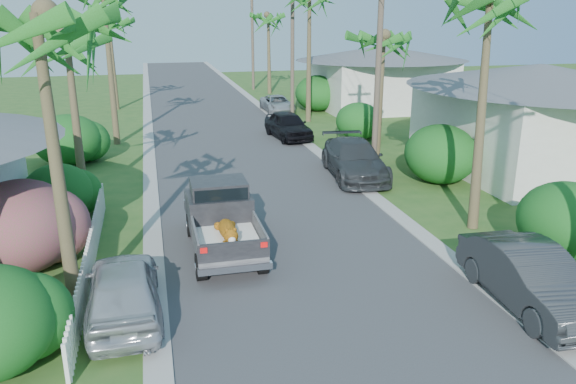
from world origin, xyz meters
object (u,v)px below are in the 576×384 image
object	(u,v)px
palm_l_b	(66,37)
palm_l_d	(109,20)
palm_l_a	(37,15)
utility_pole_c	(292,49)
parked_car_rn	(530,278)
parked_car_ln	(123,290)
parked_car_rd	(278,104)
house_right_near	(535,122)
palm_r_d	(268,15)
utility_pole_b	(378,71)
palm_r_b	(383,36)
house_right_far	(381,80)
parked_car_rm	(354,160)
parked_car_rf	(288,125)
pickup_truck	(221,215)
utility_pole_d	(253,39)

from	to	relation	value
palm_l_b	palm_l_d	bearing A→B (deg)	89.22
palm_l_a	utility_pole_c	xyz separation A→B (m)	(11.80, 25.00, -2.33)
parked_car_rn	palm_l_b	xyz separation A→B (m)	(-11.52, 11.29, 5.39)
parked_car_ln	palm_l_d	world-z (taller)	palm_l_d
parked_car_rd	house_right_near	size ratio (longest dim) A/B	0.47
palm_l_b	palm_l_d	distance (m)	22.00
palm_l_d	palm_r_d	xyz separation A→B (m)	(13.00, 6.00, 0.29)
palm_r_d	utility_pole_b	world-z (taller)	utility_pole_b
palm_l_a	palm_r_d	xyz separation A→B (m)	(12.70, 37.00, -0.20)
palm_r_b	house_right_far	size ratio (longest dim) A/B	0.80
parked_car_rm	parked_car_rd	size ratio (longest dim) A/B	1.28
palm_l_d	palm_l_a	bearing A→B (deg)	-89.45
parked_car_rn	house_right_near	size ratio (longest dim) A/B	0.51
house_right_near	palm_r_b	bearing A→B (deg)	154.89
parked_car_ln	palm_l_b	size ratio (longest dim) A/B	0.58
parked_car_rn	palm_l_a	distance (m)	12.75
parked_car_rn	utility_pole_c	distance (m)	27.57
parked_car_rf	palm_l_d	xyz separation A→B (m)	(-10.10, 12.88, 5.68)
house_right_far	utility_pole_c	xyz separation A→B (m)	(-7.40, -2.00, 2.48)
palm_l_a	house_right_near	xyz separation A→B (m)	(19.20, 9.00, -4.71)
parked_car_rf	palm_l_b	size ratio (longest dim) A/B	0.60
parked_car_rf	palm_r_d	world-z (taller)	palm_r_d
pickup_truck	house_right_far	bearing A→B (deg)	57.31
palm_r_b	house_right_far	world-z (taller)	palm_r_b
pickup_truck	utility_pole_c	size ratio (longest dim) A/B	0.57
palm_l_b	utility_pole_c	distance (m)	20.30
utility_pole_c	palm_l_b	bearing A→B (deg)	-127.78
parked_car_rm	utility_pole_b	distance (m)	3.97
utility_pole_b	utility_pole_d	size ratio (longest dim) A/B	1.00
parked_car_rn	utility_pole_c	bearing A→B (deg)	90.72
parked_car_ln	house_right_far	size ratio (longest dim) A/B	0.47
pickup_truck	parked_car_rd	distance (m)	24.78
parked_car_rf	utility_pole_d	xyz separation A→B (m)	(2.00, 21.88, 3.84)
utility_pole_b	utility_pole_c	xyz separation A→B (m)	(0.00, 15.00, 0.00)
palm_l_d	utility_pole_b	xyz separation A→B (m)	(12.10, -21.00, -1.84)
parked_car_rd	palm_l_d	xyz separation A→B (m)	(-11.50, 3.97, 5.85)
parked_car_rf	house_right_far	size ratio (longest dim) A/B	0.50
utility_pole_c	parked_car_rf	bearing A→B (deg)	-106.21
pickup_truck	palm_r_b	xyz separation A→B (m)	(8.79, 8.67, 4.94)
palm_l_a	palm_r_b	size ratio (longest dim) A/B	1.14
parked_car_rm	house_right_near	size ratio (longest dim) A/B	0.61
parked_car_rn	palm_l_b	world-z (taller)	palm_l_b
palm_l_a	utility_pole_c	bearing A→B (deg)	64.73
pickup_truck	palm_l_b	bearing A→B (deg)	129.08
pickup_truck	parked_car_rd	xyz separation A→B (m)	(7.19, 23.71, -0.42)
palm_r_d	utility_pole_c	xyz separation A→B (m)	(-0.90, -12.00, -2.14)
parked_car_rm	palm_r_b	xyz separation A→B (m)	(2.06, 2.35, 5.16)
parked_car_rf	house_right_far	distance (m)	13.00
palm_l_d	house_right_near	distance (m)	29.70
pickup_truck	parked_car_rf	bearing A→B (deg)	68.62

